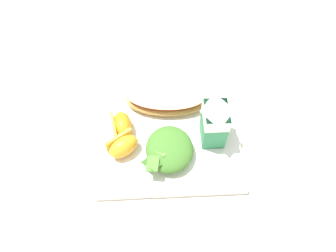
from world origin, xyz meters
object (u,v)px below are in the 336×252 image
(cheesy_pizza_bread, at_px, (164,99))
(milk_carton, at_px, (215,120))
(orange_wedge_front, at_px, (121,126))
(green_salad_pile, at_px, (167,149))
(metal_fork, at_px, (151,245))
(white_plate, at_px, (168,131))
(orange_wedge_middle, at_px, (123,146))
(paper_napkin, at_px, (53,148))

(cheesy_pizza_bread, height_order, milk_carton, milk_carton)
(cheesy_pizza_bread, height_order, orange_wedge_front, orange_wedge_front)
(cheesy_pizza_bread, height_order, green_salad_pile, green_salad_pile)
(metal_fork, bearing_deg, white_plate, 170.09)
(orange_wedge_front, bearing_deg, green_salad_pile, 57.82)
(orange_wedge_middle, distance_m, paper_napkin, 0.15)
(orange_wedge_front, bearing_deg, milk_carton, 83.59)
(metal_fork, bearing_deg, green_salad_pile, 168.01)
(paper_napkin, bearing_deg, green_salad_pile, 82.09)
(green_salad_pile, bearing_deg, metal_fork, -11.99)
(paper_napkin, xyz_separation_m, metal_fork, (0.20, 0.19, 0.00))
(green_salad_pile, xyz_separation_m, orange_wedge_middle, (-0.01, -0.08, -0.00))
(white_plate, bearing_deg, orange_wedge_middle, -61.76)
(paper_napkin, distance_m, metal_fork, 0.28)
(orange_wedge_middle, height_order, metal_fork, orange_wedge_middle)
(white_plate, xyz_separation_m, paper_napkin, (0.03, -0.23, -0.01))
(green_salad_pile, relative_size, metal_fork, 0.55)
(green_salad_pile, relative_size, orange_wedge_middle, 1.49)
(cheesy_pizza_bread, distance_m, orange_wedge_middle, 0.14)
(milk_carton, relative_size, metal_fork, 0.58)
(paper_napkin, height_order, metal_fork, metal_fork)
(cheesy_pizza_bread, xyz_separation_m, paper_napkin, (0.09, -0.23, -0.03))
(white_plate, height_order, cheesy_pizza_bread, cheesy_pizza_bread)
(milk_carton, relative_size, paper_napkin, 1.00)
(orange_wedge_front, bearing_deg, white_plate, 91.58)
(white_plate, relative_size, paper_napkin, 2.55)
(cheesy_pizza_bread, bearing_deg, white_plate, 4.35)
(milk_carton, xyz_separation_m, paper_napkin, (0.00, -0.32, -0.07))
(green_salad_pile, height_order, orange_wedge_middle, same)
(milk_carton, distance_m, paper_napkin, 0.33)
(paper_napkin, bearing_deg, metal_fork, 44.72)
(milk_carton, xyz_separation_m, orange_wedge_front, (-0.02, -0.18, -0.04))
(orange_wedge_front, xyz_separation_m, orange_wedge_middle, (0.04, 0.00, 0.00))
(cheesy_pizza_bread, relative_size, orange_wedge_middle, 2.51)
(cheesy_pizza_bread, distance_m, paper_napkin, 0.25)
(cheesy_pizza_bread, relative_size, orange_wedge_front, 2.66)
(milk_carton, bearing_deg, orange_wedge_front, -96.41)
(white_plate, distance_m, metal_fork, 0.23)
(milk_carton, height_order, metal_fork, milk_carton)
(white_plate, xyz_separation_m, milk_carton, (0.02, 0.09, 0.07))
(white_plate, height_order, milk_carton, milk_carton)
(green_salad_pile, distance_m, milk_carton, 0.10)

